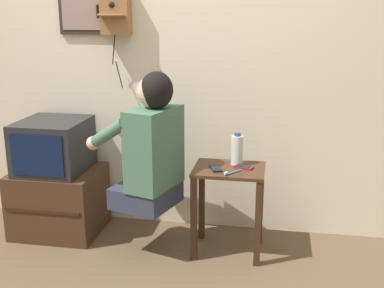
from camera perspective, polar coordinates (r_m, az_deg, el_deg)
name	(u,v)px	position (r m, az deg, el deg)	size (l,w,h in m)	color
wall_back	(169,55)	(3.48, -2.74, 10.49)	(6.80, 0.05, 2.55)	beige
side_table	(229,191)	(3.19, 4.37, -5.52)	(0.46, 0.37, 0.59)	#422819
person	(151,146)	(3.10, -4.91, -0.25)	(0.60, 0.54, 0.89)	#2D3347
tv_stand	(59,201)	(3.68, -15.47, -6.49)	(0.60, 0.52, 0.47)	#422819
television	(53,146)	(3.55, -16.10, -0.19)	(0.45, 0.50, 0.37)	#232326
wall_phone_antique	(115,8)	(3.48, -9.09, 15.62)	(0.24, 0.19, 0.77)	olive
framed_picture	(83,2)	(3.61, -12.81, 16.14)	(0.37, 0.03, 0.45)	#2D2823
cell_phone_held	(216,169)	(3.10, 2.86, -2.92)	(0.10, 0.14, 0.01)	black
cell_phone_spare	(244,167)	(3.15, 6.13, -2.72)	(0.14, 0.10, 0.01)	maroon
water_bottle	(237,150)	(3.18, 5.37, -0.68)	(0.08, 0.08, 0.22)	silver
toothbrush	(232,173)	(3.03, 4.72, -3.40)	(0.10, 0.13, 0.02)	#338CD8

